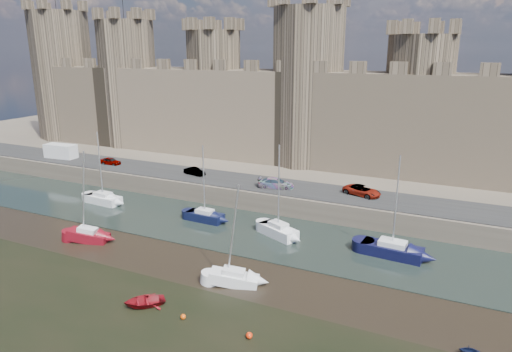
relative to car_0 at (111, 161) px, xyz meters
The scene contains 20 objects.
ground 41.57m from the car_0, 54.08° to the right, with size 160.00×160.00×0.00m, color black.
water_channel 26.31m from the car_0, 21.49° to the right, with size 160.00×12.00×0.08m, color black.
quay 35.96m from the car_0, 47.37° to the left, with size 160.00×60.00×2.50m, color #4C443A.
road 24.33m from the car_0, ahead, with size 160.00×7.00×0.10m, color black.
castle 29.04m from the car_0, 31.34° to the left, with size 108.50×11.00×29.00m.
car_0 is the anchor object (origin of this frame).
car_1 14.92m from the car_0, ahead, with size 1.15×3.31×1.09m, color gray.
car_2 27.68m from the car_0, ahead, with size 1.85×4.55×1.32m, color gray.
car_3 38.33m from the car_0, ahead, with size 2.12×4.60×1.28m, color gray.
van 10.32m from the car_0, behind, with size 5.24×2.10×2.29m, color silver.
sailboat_0 11.51m from the car_0, 53.50° to the right, with size 5.19×2.30×9.50m.
sailboat_1 23.95m from the car_0, 21.82° to the right, with size 4.59×1.92×9.09m.
sailboat_2 33.15m from the car_0, 16.57° to the right, with size 5.02×3.62×10.11m.
sailboat_3 44.69m from the car_0, 11.91° to the right, with size 5.95×2.71×10.14m.
sailboat_4 23.75m from the car_0, 53.79° to the right, with size 4.52×2.77×9.89m.
sailboat_5 38.31m from the car_0, 32.67° to the right, with size 4.53×2.86×9.13m.
dinghy_4 38.36m from the car_0, 44.30° to the right, with size 2.30×0.67×3.22m, color maroon.
dinghy_7 55.59m from the car_0, 23.77° to the right, with size 1.13×0.69×1.31m, color #0E1533.
buoy_1 41.32m from the car_0, 40.84° to the right, with size 0.42×0.42×0.42m, color #E04C09.
buoy_3 45.66m from the car_0, 36.28° to the right, with size 0.48×0.48×0.48m, color red.
Camera 1 is at (24.66, -18.42, 19.73)m, focal length 32.00 mm.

